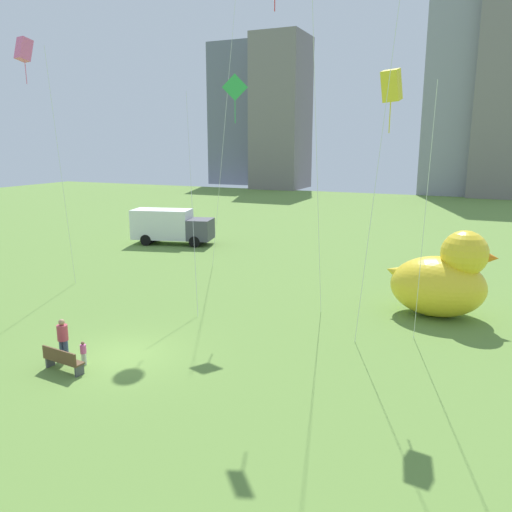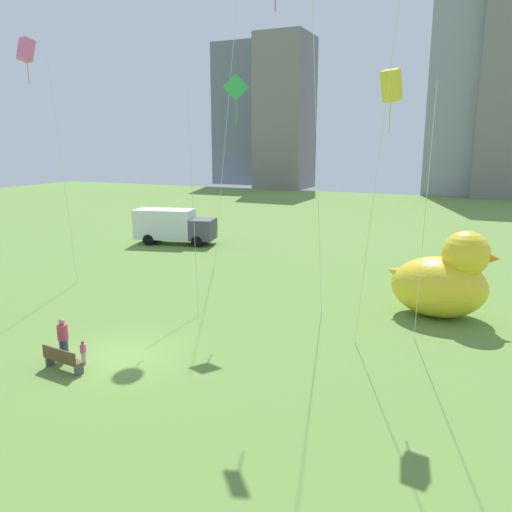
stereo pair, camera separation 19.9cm
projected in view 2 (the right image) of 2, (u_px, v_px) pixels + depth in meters
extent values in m
plane|color=olive|center=(124.00, 355.00, 20.09)|extent=(140.00, 140.00, 0.00)
cube|color=brown|center=(64.00, 359.00, 18.72)|extent=(1.77, 0.63, 0.06)
cube|color=brown|center=(59.00, 355.00, 18.50)|extent=(1.73, 0.24, 0.45)
cube|color=#47474C|center=(50.00, 360.00, 19.16)|extent=(0.12, 0.38, 0.39)
cube|color=#47474C|center=(79.00, 370.00, 18.38)|extent=(0.12, 0.38, 0.39)
cylinder|color=#38476B|center=(62.00, 349.00, 19.71)|extent=(0.19, 0.19, 0.81)
cylinder|color=#38476B|center=(66.00, 350.00, 19.63)|extent=(0.19, 0.19, 0.81)
cylinder|color=#B23F4C|center=(63.00, 332.00, 19.51)|extent=(0.41, 0.41, 0.61)
sphere|color=#A87C5B|center=(62.00, 322.00, 19.42)|extent=(0.24, 0.24, 0.24)
cylinder|color=silver|center=(83.00, 358.00, 19.32)|extent=(0.10, 0.10, 0.45)
cylinder|color=silver|center=(85.00, 358.00, 19.28)|extent=(0.10, 0.10, 0.45)
cylinder|color=#D85999|center=(83.00, 348.00, 19.22)|extent=(0.23, 0.23, 0.34)
sphere|color=brown|center=(83.00, 342.00, 19.16)|extent=(0.13, 0.13, 0.13)
ellipsoid|color=yellow|center=(439.00, 287.00, 24.42)|extent=(4.45, 3.29, 2.90)
sphere|color=yellow|center=(466.00, 254.00, 23.61)|extent=(2.17, 2.17, 2.17)
cone|color=orange|center=(489.00, 258.00, 23.24)|extent=(0.98, 0.98, 0.98)
cone|color=yellow|center=(398.00, 273.00, 25.10)|extent=(1.33, 1.16, 1.40)
cube|color=white|center=(165.00, 224.00, 42.09)|extent=(5.14, 3.36, 2.40)
cube|color=#4C4C56|center=(203.00, 229.00, 41.57)|extent=(2.33, 2.67, 1.68)
cylinder|color=black|center=(201.00, 239.00, 41.79)|extent=(1.44, 2.55, 0.90)
cylinder|color=black|center=(153.00, 238.00, 42.54)|extent=(1.44, 2.55, 0.90)
cube|color=slate|center=(240.00, 115.00, 101.43)|extent=(9.38, 6.37, 27.10)
cube|color=gray|center=(285.00, 113.00, 91.52)|extent=(8.74, 9.88, 26.72)
cube|color=gray|center=(466.00, 83.00, 77.95)|extent=(10.50, 6.19, 34.25)
cube|color=gray|center=(511.00, 71.00, 73.79)|extent=(7.88, 6.31, 36.84)
cylinder|color=silver|center=(424.00, 226.00, 19.32)|extent=(0.49, 2.96, 10.27)
cube|color=yellow|center=(392.00, 85.00, 18.59)|extent=(0.76, 0.88, 1.24)
cylinder|color=yellow|center=(390.00, 111.00, 18.79)|extent=(0.04, 0.04, 1.60)
cylinder|color=silver|center=(227.00, 124.00, 31.44)|extent=(2.83, 1.31, 18.67)
cylinder|color=silver|center=(317.00, 157.00, 21.78)|extent=(0.37, 3.87, 15.25)
cylinder|color=silver|center=(193.00, 199.00, 25.59)|extent=(2.58, 3.71, 10.87)
cube|color=green|center=(236.00, 87.00, 24.79)|extent=(1.21, 0.51, 1.27)
cylinder|color=green|center=(236.00, 106.00, 24.99)|extent=(0.04, 0.04, 1.60)
cylinder|color=silver|center=(63.00, 176.00, 27.86)|extent=(1.45, 2.31, 12.91)
cube|color=pink|center=(26.00, 50.00, 26.28)|extent=(0.77, 0.97, 1.22)
cylinder|color=pink|center=(28.00, 68.00, 26.48)|extent=(0.04, 0.04, 1.60)
cylinder|color=silver|center=(382.00, 130.00, 18.53)|extent=(1.70, 1.55, 17.33)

